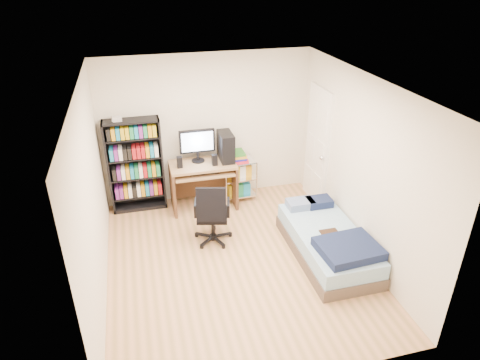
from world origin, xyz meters
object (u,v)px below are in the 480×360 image
object	(u,v)px
office_chair	(213,224)
bed	(328,242)
computer_desk	(208,166)
media_shelf	(136,165)

from	to	relation	value
office_chair	bed	xyz separation A→B (m)	(1.50, -0.75, -0.08)
office_chair	bed	size ratio (longest dim) A/B	0.54
computer_desk	bed	size ratio (longest dim) A/B	0.75
bed	office_chair	bearing A→B (deg)	153.44
media_shelf	computer_desk	xyz separation A→B (m)	(1.17, -0.18, -0.08)
bed	media_shelf	bearing A→B (deg)	140.96
bed	computer_desk	bearing A→B (deg)	125.84
office_chair	bed	distance (m)	1.68
computer_desk	bed	xyz separation A→B (m)	(1.34, -1.86, -0.50)
media_shelf	bed	size ratio (longest dim) A/B	0.90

